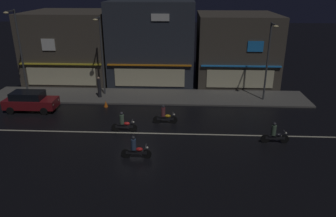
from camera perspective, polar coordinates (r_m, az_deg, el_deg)
name	(u,v)px	position (r m, az deg, el deg)	size (l,w,h in m)	color
ground_plane	(136,133)	(23.59, -5.73, -4.35)	(140.00, 140.00, 0.00)	black
lane_divider_stripe	(136,133)	(23.59, -5.73, -4.33)	(28.48, 0.16, 0.01)	beige
sidewalk_far	(147,96)	(30.82, -3.65, 2.15)	(29.98, 4.34, 0.14)	#5B5954
storefront_left_block	(73,45)	(38.05, -16.51, 10.65)	(8.80, 8.76, 7.35)	#4C443A
storefront_center_block	(153,42)	(35.54, -2.75, 11.73)	(8.78, 7.73, 8.52)	#2D333D
storefront_right_block	(235,48)	(36.43, 11.82, 10.47)	(8.20, 8.74, 7.16)	#4C443A
streetlamp_west	(19,47)	(32.67, -24.85, 9.82)	(0.44, 1.64, 7.88)	#47494C
streetlamp_mid	(101,50)	(30.56, -11.74, 10.06)	(0.44, 1.64, 7.29)	#47494C
streetlamp_east	(269,56)	(29.75, 17.38, 8.87)	(0.44, 1.64, 6.94)	#47494C
pedestrian_on_sidewalk	(99,88)	(30.79, -12.07, 3.63)	(0.33, 0.33, 1.95)	#232328
parked_car_near_kerb	(30,101)	(29.64, -23.19, 1.25)	(4.30, 1.98, 1.67)	maroon
motorcycle_lead	(123,123)	(23.72, -7.90, -2.62)	(1.90, 0.60, 1.52)	black
motorcycle_following	(275,134)	(22.98, 18.34, -4.38)	(1.90, 0.60, 1.52)	black
motorcycle_opposite_lane	(165,116)	(24.81, -0.62, -1.30)	(1.90, 0.60, 1.52)	black
motorcycle_trailing_far	(135,149)	(20.11, -5.80, -7.14)	(1.90, 0.60, 1.52)	black
traffic_cone	(106,104)	(28.79, -10.94, 0.81)	(0.36, 0.36, 0.55)	orange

